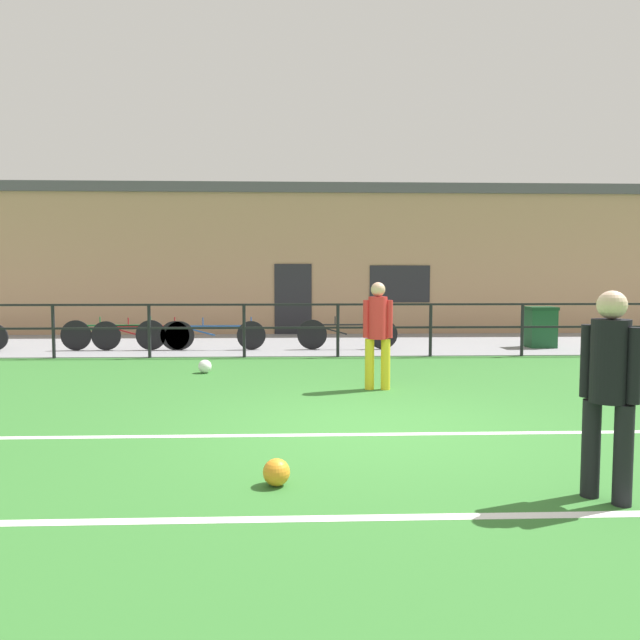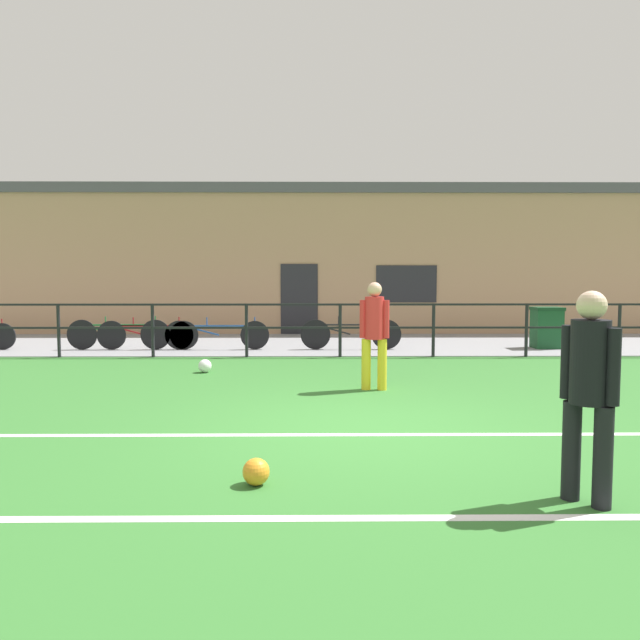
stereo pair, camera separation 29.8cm
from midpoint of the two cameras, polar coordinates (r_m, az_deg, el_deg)
The scene contains 15 objects.
ground at distance 6.86m, azimuth 3.86°, elevation -10.45°, with size 60.00×44.00×0.04m, color #33702D.
field_line_touchline at distance 6.58m, azimuth 4.12°, elevation -10.91°, with size 36.00×0.11×0.00m, color white.
field_line_hash at distance 4.48m, azimuth 7.38°, elevation -18.28°, with size 36.00×0.11×0.00m, color white.
pavement_strip at distance 15.22m, azimuth 0.54°, elevation -2.27°, with size 48.00×5.00×0.02m, color gray.
perimeter_fence at distance 12.66m, azimuth 1.06°, elevation -0.22°, with size 36.07×0.07×1.15m.
clubhouse_facade at distance 18.83m, azimuth 0.02°, elevation 5.79°, with size 28.00×2.56×4.49m.
player_goalkeeper at distance 4.94m, azimuth 24.49°, elevation -5.50°, with size 0.32×0.36×1.61m.
player_striker at distance 9.00m, azimuth 4.63°, elevation -0.85°, with size 0.44×0.29×1.63m.
soccer_ball_match at distance 10.82m, azimuth -11.79°, elevation -4.39°, with size 0.24×0.24×0.24m, color white.
soccer_ball_spare at distance 5.04m, azimuth -5.96°, elevation -14.36°, with size 0.22×0.22×0.22m, color orange.
bicycle_parked_0 at distance 13.91m, azimuth 2.02°, elevation -1.33°, with size 2.36×0.04×0.79m.
bicycle_parked_1 at distance 14.56m, azimuth -19.81°, elevation -1.33°, with size 2.41×0.04×0.79m.
bicycle_parked_2 at distance 14.03m, azimuth -10.63°, elevation -1.41°, with size 2.33×0.04×0.76m.
bicycle_parked_4 at distance 14.38m, azimuth -17.45°, elevation -1.39°, with size 2.26×0.04×0.77m.
trash_bin_0 at distance 15.18m, azimuth 19.93°, elevation -0.62°, with size 0.67×0.57×0.98m.
Camera 1 is at (-0.85, -6.60, 1.71)m, focal length 33.29 mm.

